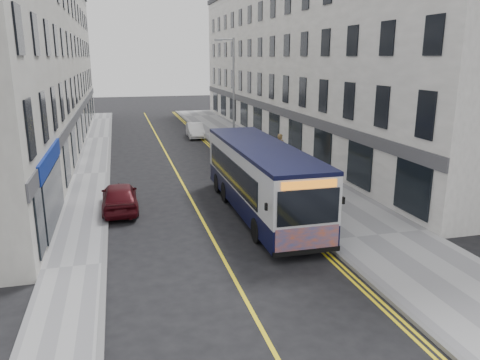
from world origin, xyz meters
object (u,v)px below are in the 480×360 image
pedestrian_near (280,149)px  pedestrian_far (264,146)px  streetlamp (232,95)px  city_bus (261,177)px  car_white (195,130)px  car_maroon (120,197)px  bicycle (312,197)px

pedestrian_near → pedestrian_far: pedestrian_near is taller
streetlamp → pedestrian_far: (2.08, -0.42, -3.42)m
city_bus → pedestrian_far: size_ratio=6.40×
streetlamp → pedestrian_near: (2.58, -2.39, -3.29)m
pedestrian_near → car_white: pedestrian_near is taller
car_maroon → pedestrian_far: bearing=-137.7°
streetlamp → pedestrian_far: streetlamp is taller
car_maroon → pedestrian_near: bearing=-146.0°
car_white → car_maroon: car_maroon is taller
car_maroon → streetlamp: bearing=-129.4°
pedestrian_near → pedestrian_far: 2.04m
pedestrian_near → car_maroon: bearing=-165.5°
city_bus → pedestrian_near: city_bus is taller
car_maroon → bicycle: bearing=164.3°
city_bus → car_maroon: 6.48m
pedestrian_far → streetlamp: bearing=134.3°
city_bus → car_maroon: bearing=161.8°
streetlamp → bicycle: (0.84, -11.62, -3.70)m
pedestrian_far → car_white: bearing=72.3°
pedestrian_near → car_white: (-3.55, 12.18, -0.47)m
pedestrian_far → car_white: pedestrian_far is taller
pedestrian_near → car_white: bearing=86.4°
pedestrian_near → car_maroon: size_ratio=0.49×
streetlamp → city_bus: bearing=-97.5°
streetlamp → pedestrian_far: 4.03m
pedestrian_far → car_maroon: 13.12m
city_bus → bicycle: bearing=-7.7°
bicycle → car_white: bearing=15.2°
pedestrian_near → city_bus: bearing=-134.4°
city_bus → bicycle: city_bus is taller
pedestrian_near → car_maroon: (-10.15, -6.92, -0.42)m
pedestrian_far → car_white: size_ratio=0.45×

